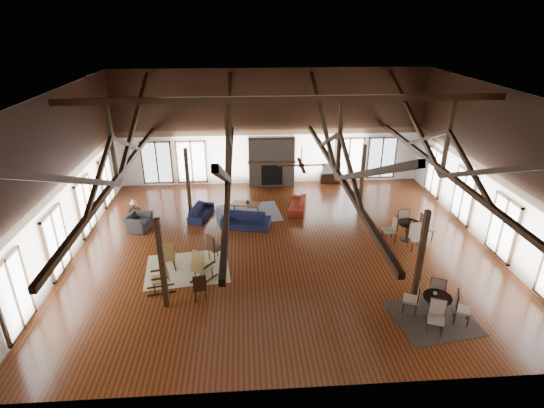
{
  "coord_description": "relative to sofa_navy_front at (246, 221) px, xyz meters",
  "views": [
    {
      "loc": [
        -1.45,
        -14.6,
        8.39
      ],
      "look_at": [
        -0.36,
        1.0,
        1.39
      ],
      "focal_mm": 28.0,
      "sensor_mm": 36.0,
      "label": 1
    }
  ],
  "objects": [
    {
      "name": "wall_back",
      "position": [
        1.44,
        5.26,
        2.7
      ],
      "size": [
        16.0,
        0.02,
        6.0
      ],
      "primitive_type": "cube",
      "color": "white",
      "rests_on": "floor"
    },
    {
      "name": "sofa_navy_front",
      "position": [
        0.0,
        0.0,
        0.0
      ],
      "size": [
        2.2,
        1.22,
        0.61
      ],
      "primitive_type": "imported",
      "rotation": [
        0.0,
        0.0,
        -0.2
      ],
      "color": "#121633",
      "rests_on": "floor"
    },
    {
      "name": "floor",
      "position": [
        1.44,
        -1.74,
        -0.3
      ],
      "size": [
        16.0,
        16.0,
        0.0
      ],
      "primitive_type": "plane",
      "color": "brown",
      "rests_on": "ground"
    },
    {
      "name": "rocking_chair_b",
      "position": [
        -1.57,
        -3.95,
        0.26
      ],
      "size": [
        0.95,
        1.03,
        1.19
      ],
      "rotation": [
        0.0,
        0.0,
        -0.65
      ],
      "color": "#A3833E",
      "rests_on": "floor"
    },
    {
      "name": "wall_right",
      "position": [
        9.44,
        -1.74,
        2.7
      ],
      "size": [
        0.02,
        14.0,
        6.0
      ],
      "primitive_type": "cube",
      "color": "white",
      "rests_on": "floor"
    },
    {
      "name": "vase",
      "position": [
        0.11,
        1.41,
        0.28
      ],
      "size": [
        0.18,
        0.18,
        0.19
      ],
      "primitive_type": "imported",
      "rotation": [
        0.0,
        0.0,
        -0.04
      ],
      "color": "#B2B2B2",
      "rests_on": "coffee_table"
    },
    {
      "name": "ceiling_fan",
      "position": [
        1.94,
        -2.74,
        3.43
      ],
      "size": [
        1.6,
        1.6,
        0.75
      ],
      "color": "black",
      "rests_on": "roof_truss"
    },
    {
      "name": "rug_navy",
      "position": [
        0.09,
        1.41,
        -0.3
      ],
      "size": [
        3.21,
        2.56,
        0.01
      ],
      "primitive_type": "cube",
      "rotation": [
        0.0,
        0.0,
        0.12
      ],
      "color": "#1A2249",
      "rests_on": "floor"
    },
    {
      "name": "cafe_table_far",
      "position": [
        6.53,
        -1.58,
        0.23
      ],
      "size": [
        2.06,
        2.06,
        1.08
      ],
      "rotation": [
        0.0,
        0.0,
        0.03
      ],
      "color": "black",
      "rests_on": "floor"
    },
    {
      "name": "armchair",
      "position": [
        -4.56,
        0.12,
        0.03
      ],
      "size": [
        1.23,
        1.14,
        0.67
      ],
      "primitive_type": "imported",
      "rotation": [
        0.0,
        0.0,
        1.29
      ],
      "color": "#272729",
      "rests_on": "floor"
    },
    {
      "name": "wall_left",
      "position": [
        -6.56,
        -1.74,
        2.7
      ],
      "size": [
        0.02,
        14.0,
        6.0
      ],
      "primitive_type": "cube",
      "color": "white",
      "rests_on": "floor"
    },
    {
      "name": "wall_front",
      "position": [
        1.44,
        -8.74,
        2.7
      ],
      "size": [
        16.0,
        0.02,
        6.0
      ],
      "primitive_type": "cube",
      "color": "white",
      "rests_on": "floor"
    },
    {
      "name": "cafe_table_near",
      "position": [
        5.63,
        -6.34,
        0.2
      ],
      "size": [
        1.95,
        1.95,
        1.01
      ],
      "rotation": [
        0.0,
        0.0,
        -0.42
      ],
      "color": "black",
      "rests_on": "floor"
    },
    {
      "name": "rug_tan",
      "position": [
        -2.15,
        -3.15,
        -0.3
      ],
      "size": [
        3.17,
        2.61,
        0.01
      ],
      "primitive_type": "cube",
      "rotation": [
        0.0,
        0.0,
        0.11
      ],
      "color": "#C1B186",
      "rests_on": "floor"
    },
    {
      "name": "ceiling",
      "position": [
        1.44,
        -1.74,
        5.7
      ],
      "size": [
        16.0,
        14.0,
        0.02
      ],
      "primitive_type": "cube",
      "color": "black",
      "rests_on": "wall_back"
    },
    {
      "name": "side_chair_a",
      "position": [
        -1.23,
        -2.66,
        0.33
      ],
      "size": [
        0.65,
        0.65,
        1.09
      ],
      "rotation": [
        0.0,
        0.0,
        -0.92
      ],
      "color": "black",
      "rests_on": "floor"
    },
    {
      "name": "sofa_orange",
      "position": [
        2.42,
        1.59,
        -0.03
      ],
      "size": [
        1.98,
        1.11,
        0.55
      ],
      "primitive_type": "imported",
      "rotation": [
        0.0,
        0.0,
        -1.78
      ],
      "color": "maroon",
      "rests_on": "floor"
    },
    {
      "name": "side_chair_b",
      "position": [
        -1.51,
        -5.05,
        0.27
      ],
      "size": [
        0.46,
        0.46,
        0.98
      ],
      "rotation": [
        0.0,
        0.0,
        0.12
      ],
      "color": "black",
      "rests_on": "floor"
    },
    {
      "name": "post_grid",
      "position": [
        1.44,
        -1.74,
        1.22
      ],
      "size": [
        8.16,
        7.16,
        3.05
      ],
      "color": "#301F0D",
      "rests_on": "floor"
    },
    {
      "name": "rocking_chair_c",
      "position": [
        -2.78,
        -4.4,
        0.24
      ],
      "size": [
        0.98,
        0.66,
        1.16
      ],
      "rotation": [
        0.0,
        0.0,
        1.79
      ],
      "color": "#A3833E",
      "rests_on": "floor"
    },
    {
      "name": "cup_near",
      "position": [
        5.59,
        -6.25,
        0.47
      ],
      "size": [
        0.13,
        0.13,
        0.09
      ],
      "primitive_type": "imported",
      "rotation": [
        0.0,
        0.0,
        -0.14
      ],
      "color": "#B2B2B2",
      "rests_on": "cafe_table_near"
    },
    {
      "name": "fireplace",
      "position": [
        1.44,
        4.93,
        0.99
      ],
      "size": [
        2.5,
        0.69,
        2.6
      ],
      "color": "#6F6254",
      "rests_on": "floor"
    },
    {
      "name": "cup_far",
      "position": [
        6.62,
        -1.66,
        0.52
      ],
      "size": [
        0.15,
        0.15,
        0.09
      ],
      "primitive_type": "imported",
      "rotation": [
        0.0,
        0.0,
        0.36
      ],
      "color": "#B2B2B2",
      "rests_on": "cafe_table_far"
    },
    {
      "name": "tv_console",
      "position": [
        4.66,
        5.01,
        -0.03
      ],
      "size": [
        1.11,
        0.42,
        0.55
      ],
      "primitive_type": "cube",
      "color": "black",
      "rests_on": "floor"
    },
    {
      "name": "sofa_navy_left",
      "position": [
        -2.01,
        1.12,
        -0.04
      ],
      "size": [
        1.91,
        1.11,
        0.53
      ],
      "primitive_type": "imported",
      "rotation": [
        0.0,
        0.0,
        1.33
      ],
      "color": "black",
      "rests_on": "floor"
    },
    {
      "name": "rug_dark",
      "position": [
        5.54,
        -6.43,
        -0.3
      ],
      "size": [
        2.62,
        2.45,
        0.01
      ],
      "primitive_type": "cube",
      "rotation": [
        0.0,
        0.0,
        0.16
      ],
      "color": "black",
      "rests_on": "floor"
    },
    {
      "name": "television",
      "position": [
        4.66,
        5.01,
        0.54
      ],
      "size": [
        1.02,
        0.22,
        0.58
      ],
      "primitive_type": "imported",
      "rotation": [
        0.0,
        0.0,
        0.08
      ],
      "color": "#B2B2B2",
      "rests_on": "tv_console"
    },
    {
      "name": "side_table_lamp",
      "position": [
        -4.9,
        0.97,
        0.1
      ],
      "size": [
        0.42,
        0.42,
        1.07
      ],
      "color": "black",
      "rests_on": "floor"
    },
    {
      "name": "roof_truss",
      "position": [
        1.44,
        -1.74,
        3.73
      ],
      "size": [
        15.6,
        14.07,
        3.14
      ],
      "color": "#301F0D",
      "rests_on": "wall_back"
    },
    {
      "name": "rocking_chair_a",
      "position": [
        -2.81,
        -3.06,
        0.17
      ],
      "size": [
        0.61,
        0.86,
        1.0
      ],
      "rotation": [
        0.0,
        0.0,
        0.28
      ],
      "color": "#A3833E",
      "rests_on": "floor"
    },
    {
      "name": "coffee_table",
      "position": [
        0.02,
        1.43,
        0.13
      ],
      "size": [
        1.41,
        1.01,
        0.49
      ],
      "rotation": [
        0.0,
        0.0,
        -0.33
      ],
      "color": "brown",
      "rests_on": "floor"
    }
  ]
}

